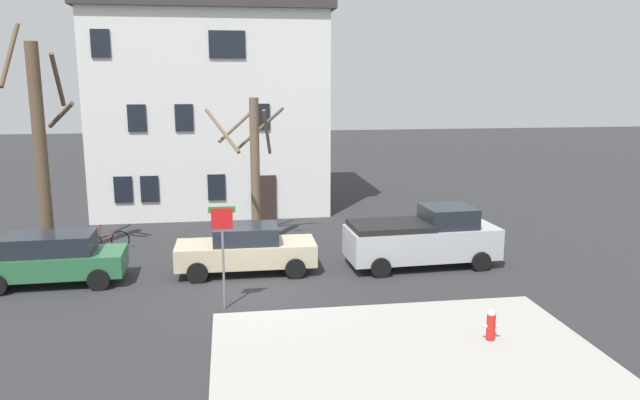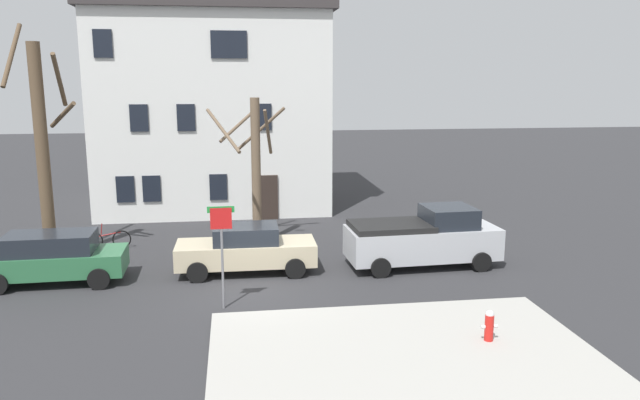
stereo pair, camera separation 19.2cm
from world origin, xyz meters
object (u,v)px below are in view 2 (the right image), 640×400
Objects in this scene: building_main at (213,89)px; tree_bare_mid at (254,166)px; car_green_wagon at (53,257)px; fire_hydrant at (489,325)px; street_sign_pole at (222,238)px; bicycle_leaning at (108,240)px; car_beige_sedan at (246,249)px; tree_bare_near at (43,147)px; pickup_truck_silver at (424,238)px.

tree_bare_mid is at bearing -78.30° from building_main.
car_green_wagon reaches higher than fire_hydrant.
street_sign_pole is 1.72× the size of bicycle_leaning.
car_green_wagon is at bearing -150.97° from tree_bare_mid.
building_main is 10.63m from bicycle_leaning.
bicycle_leaning is (-4.54, 6.96, -1.72)m from street_sign_pole.
building_main reaches higher than car_beige_sedan.
tree_bare_near is at bearing 106.96° from car_green_wagon.
car_beige_sedan is (6.17, 0.25, -0.04)m from car_green_wagon.
fire_hydrant is 0.26× the size of street_sign_pole.
car_beige_sedan is (1.28, -11.78, -5.15)m from building_main.
street_sign_pole is (0.55, -15.06, -3.89)m from building_main.
tree_bare_near is 13.87m from pickup_truck_silver.
building_main is at bearing 101.70° from tree_bare_mid.
pickup_truck_silver is (13.24, -2.71, -3.12)m from tree_bare_near.
tree_bare_mid reaches higher than pickup_truck_silver.
building_main is 14.91m from pickup_truck_silver.
building_main is at bearing 110.99° from fire_hydrant.
tree_bare_mid is 1.30× the size of car_green_wagon.
car_beige_sedan is at bearing 77.43° from street_sign_pole.
building_main reaches higher than pickup_truck_silver.
pickup_truck_silver is (5.74, -3.55, -2.18)m from tree_bare_mid.
car_green_wagon reaches higher than car_beige_sedan.
fire_hydrant is at bearing -35.83° from tree_bare_near.
car_green_wagon is 0.95× the size of car_beige_sedan.
car_green_wagon is at bearing -112.13° from building_main.
tree_bare_near is 10.68× the size of fire_hydrant.
car_green_wagon is (-6.63, -3.68, -2.33)m from tree_bare_mid.
car_beige_sedan is 3.58m from street_sign_pole.
tree_bare_mid reaches higher than fire_hydrant.
car_green_wagon is 1.48× the size of street_sign_pole.
tree_bare_near is 4.30m from bicycle_leaning.
building_main is 20.53m from fire_hydrant.
tree_bare_near reaches higher than street_sign_pole.
tree_bare_near is at bearing -173.61° from tree_bare_mid.
bicycle_leaning is (-3.99, -8.10, -5.61)m from building_main.
tree_bare_near is at bearing 137.13° from street_sign_pole.
fire_hydrant is at bearing -28.25° from car_green_wagon.
car_beige_sedan is 2.70× the size of bicycle_leaning.
tree_bare_mid is 4.19m from car_beige_sedan.
fire_hydrant is (12.85, -9.28, -3.60)m from tree_bare_near.
street_sign_pole is at bearing -42.87° from tree_bare_near.
tree_bare_near is 1.79× the size of car_beige_sedan.
fire_hydrant is at bearing -27.62° from street_sign_pole.
building_main is 13.97m from car_green_wagon.
street_sign_pole reaches higher than car_green_wagon.
pickup_truck_silver is at bearing 86.66° from fire_hydrant.
tree_bare_near reaches higher than pickup_truck_silver.
street_sign_pole is at bearing -29.00° from car_green_wagon.
building_main reaches higher than car_green_wagon.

